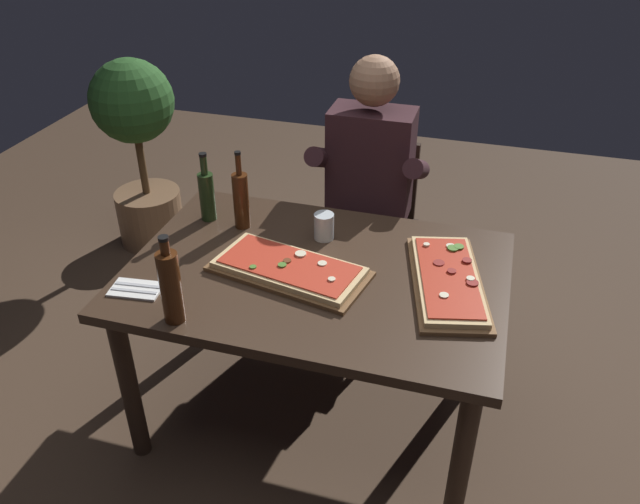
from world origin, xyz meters
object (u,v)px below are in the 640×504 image
at_px(tumbler_near_camera, 324,228).
at_px(potted_plant_corner, 138,142).
at_px(wine_bottle_dark, 171,286).
at_px(vinegar_bottle_green, 207,194).
at_px(pizza_rectangular_front, 289,269).
at_px(pizza_rectangular_left, 448,280).
at_px(diner_chair, 371,221).
at_px(dining_table, 316,291).
at_px(seated_diner, 368,185).
at_px(oil_bottle_amber, 241,199).

height_order(tumbler_near_camera, potted_plant_corner, potted_plant_corner).
relative_size(wine_bottle_dark, vinegar_bottle_green, 1.08).
relative_size(pizza_rectangular_front, pizza_rectangular_left, 1.00).
bearing_deg(diner_chair, tumbler_near_camera, -96.10).
bearing_deg(dining_table, potted_plant_corner, 141.80).
bearing_deg(tumbler_near_camera, dining_table, -81.02).
distance_m(dining_table, vinegar_bottle_green, 0.64).
bearing_deg(diner_chair, wine_bottle_dark, -107.46).
height_order(pizza_rectangular_front, diner_chair, diner_chair).
bearing_deg(seated_diner, pizza_rectangular_front, -98.75).
relative_size(wine_bottle_dark, tumbler_near_camera, 2.98).
bearing_deg(pizza_rectangular_front, tumbler_near_camera, 79.05).
distance_m(pizza_rectangular_front, potted_plant_corner, 1.73).
height_order(dining_table, diner_chair, diner_chair).
bearing_deg(diner_chair, pizza_rectangular_left, -61.00).
xyz_separation_m(oil_bottle_amber, potted_plant_corner, (-1.00, 0.86, -0.22)).
relative_size(pizza_rectangular_left, diner_chair, 0.72).
relative_size(pizza_rectangular_left, wine_bottle_dark, 1.94).
relative_size(wine_bottle_dark, diner_chair, 0.37).
bearing_deg(wine_bottle_dark, tumbler_near_camera, 62.65).
relative_size(dining_table, pizza_rectangular_front, 2.25).
bearing_deg(vinegar_bottle_green, potted_plant_corner, 134.82).
bearing_deg(seated_diner, wine_bottle_dark, -109.16).
xyz_separation_m(pizza_rectangular_front, vinegar_bottle_green, (-0.46, 0.29, 0.10)).
bearing_deg(wine_bottle_dark, diner_chair, 72.54).
bearing_deg(diner_chair, vinegar_bottle_green, -133.40).
relative_size(tumbler_near_camera, seated_diner, 0.08).
distance_m(pizza_rectangular_front, tumbler_near_camera, 0.28).
bearing_deg(oil_bottle_amber, potted_plant_corner, 139.20).
distance_m(vinegar_bottle_green, potted_plant_corner, 1.21).
bearing_deg(pizza_rectangular_left, potted_plant_corner, 150.77).
distance_m(wine_bottle_dark, diner_chair, 1.38).
bearing_deg(pizza_rectangular_front, vinegar_bottle_green, 147.31).
height_order(dining_table, potted_plant_corner, potted_plant_corner).
xyz_separation_m(pizza_rectangular_left, tumbler_near_camera, (-0.52, 0.18, 0.03)).
bearing_deg(potted_plant_corner, vinegar_bottle_green, -45.18).
height_order(dining_table, oil_bottle_amber, oil_bottle_amber).
distance_m(dining_table, oil_bottle_amber, 0.50).
xyz_separation_m(diner_chair, potted_plant_corner, (-1.41, 0.23, 0.16)).
relative_size(oil_bottle_amber, tumbler_near_camera, 3.09).
bearing_deg(seated_diner, potted_plant_corner, 165.97).
xyz_separation_m(seated_diner, potted_plant_corner, (-1.41, 0.35, -0.09)).
xyz_separation_m(pizza_rectangular_left, diner_chair, (-0.45, 0.81, -0.27)).
relative_size(tumbler_near_camera, diner_chair, 0.12).
bearing_deg(potted_plant_corner, dining_table, -38.20).
height_order(oil_bottle_amber, diner_chair, oil_bottle_amber).
height_order(pizza_rectangular_front, vinegar_bottle_green, vinegar_bottle_green).
xyz_separation_m(vinegar_bottle_green, diner_chair, (0.58, 0.61, -0.37)).
height_order(vinegar_bottle_green, seated_diner, seated_diner).
relative_size(pizza_rectangular_front, tumbler_near_camera, 5.77).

